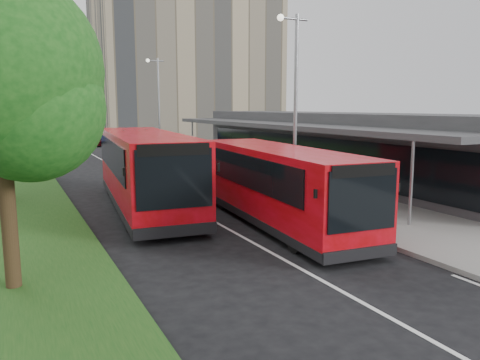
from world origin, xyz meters
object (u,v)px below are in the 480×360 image
object	(u,v)px
bus_main	(279,186)
car_far	(62,138)
lamp_post_near	(294,98)
bollard	(187,155)
tree_mid	(1,96)
tree_far	(3,103)
car_near	(98,141)
litter_bin	(223,168)
lamp_post_far	(158,102)
bus_second	(145,170)

from	to	relation	value
bus_main	car_far	size ratio (longest dim) A/B	2.48
lamp_post_near	bollard	xyz separation A→B (m)	(1.26, 16.96, -4.04)
tree_mid	bus_main	xyz separation A→B (m)	(8.96, -9.47, -3.37)
tree_far	tree_mid	bearing A→B (deg)	-90.00
bollard	car_near	world-z (taller)	bollard
litter_bin	tree_far	bearing A→B (deg)	141.13
lamp_post_near	litter_bin	distance (m)	10.25
litter_bin	lamp_post_far	bearing A→B (deg)	94.93
lamp_post_far	bollard	size ratio (longest dim) A/B	7.59
car_near	car_far	bearing A→B (deg)	118.27
tree_mid	bollard	distance (m)	16.40
bus_second	car_near	xyz separation A→B (m)	(3.83, 34.47, -1.08)
lamp_post_far	car_near	size ratio (longest dim) A/B	2.32
litter_bin	bollard	bearing A→B (deg)	87.41
lamp_post_near	car_near	world-z (taller)	lamp_post_near
lamp_post_far	litter_bin	xyz separation A→B (m)	(0.92, -10.66, -4.12)
tree_mid	car_near	distance (m)	31.65
lamp_post_near	lamp_post_far	xyz separation A→B (m)	(0.00, 20.00, 0.00)
bollard	lamp_post_near	bearing A→B (deg)	-94.26
bus_main	lamp_post_near	bearing A→B (deg)	52.74
tree_mid	car_far	distance (m)	35.86
bus_main	bus_second	world-z (taller)	bus_second
lamp_post_far	bollard	xyz separation A→B (m)	(1.26, -3.04, -4.04)
car_near	tree_mid	bearing A→B (deg)	-110.91
car_near	car_far	distance (m)	6.06
tree_mid	bus_second	bearing A→B (deg)	-40.07
litter_bin	car_far	size ratio (longest dim) A/B	0.21
lamp_post_far	car_far	xyz separation A→B (m)	(-5.21, 22.18, -4.03)
tree_mid	litter_bin	size ratio (longest dim) A/B	8.46
litter_bin	tree_mid	bearing A→B (deg)	-169.24
tree_mid	lamp_post_far	distance (m)	17.07
tree_far	litter_bin	bearing A→B (deg)	-38.87
bollard	car_near	bearing A→B (deg)	99.17
lamp_post_far	bus_second	distance (m)	18.62
car_far	litter_bin	bearing A→B (deg)	-83.21
tree_far	litter_bin	xyz separation A→B (m)	(12.05, -9.71, -4.00)
tree_mid	bollard	bearing A→B (deg)	38.63
bollard	car_near	distance (m)	20.36
tree_mid	car_near	size ratio (longest dim) A/B	2.18
tree_far	bus_main	bearing A→B (deg)	-67.34
litter_bin	bollard	size ratio (longest dim) A/B	0.84
tree_mid	bus_main	world-z (taller)	tree_mid
tree_mid	car_near	xyz separation A→B (m)	(9.15, 30.00, -4.26)
tree_far	bus_main	world-z (taller)	tree_far
bus_main	tree_far	bearing A→B (deg)	117.31
tree_mid	litter_bin	distance (m)	12.98
bollard	car_far	size ratio (longest dim) A/B	0.25
bus_main	car_near	size ratio (longest dim) A/B	3.00
tree_mid	bus_second	xyz separation A→B (m)	(5.32, -4.47, -3.18)
car_near	lamp_post_near	bearing A→B (deg)	-90.89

